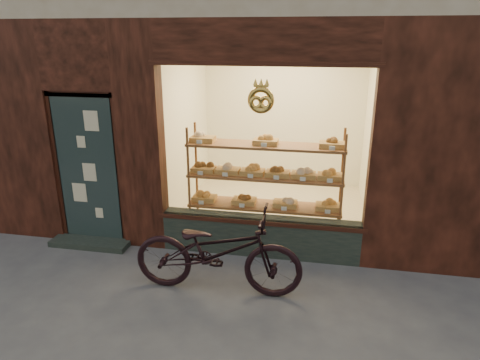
# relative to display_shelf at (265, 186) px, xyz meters

# --- Properties ---
(ground) EXTENTS (90.00, 90.00, 0.00)m
(ground) POSITION_rel_display_shelf_xyz_m (-0.45, -2.55, -0.85)
(ground) COLOR #3C3C41
(display_shelf) EXTENTS (2.20, 0.45, 1.70)m
(display_shelf) POSITION_rel_display_shelf_xyz_m (0.00, 0.00, 0.00)
(display_shelf) COLOR brown
(display_shelf) RESTS_ON ground
(bicycle) EXTENTS (2.00, 0.74, 1.04)m
(bicycle) POSITION_rel_display_shelf_xyz_m (-0.36, -1.42, -0.33)
(bicycle) COLOR black
(bicycle) RESTS_ON ground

